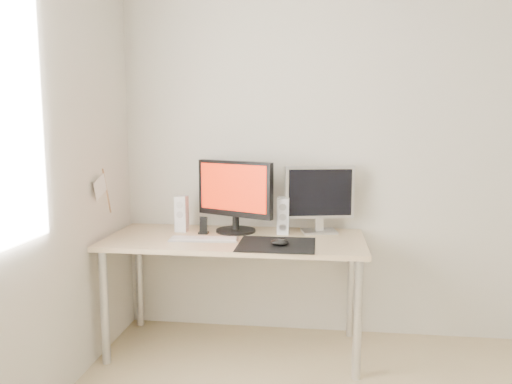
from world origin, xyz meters
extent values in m
plane|color=silver|center=(0.00, 1.75, 1.25)|extent=(3.50, 0.00, 3.50)
cube|color=black|center=(-0.66, 1.23, 0.73)|extent=(0.45, 0.40, 0.00)
ellipsoid|color=black|center=(-0.64, 1.20, 0.75)|extent=(0.10, 0.06, 0.04)
cube|color=#D1B587|center=(-0.93, 1.38, 0.71)|extent=(1.60, 0.70, 0.03)
cylinder|color=silver|center=(-1.67, 1.09, 0.35)|extent=(0.05, 0.05, 0.70)
cylinder|color=silver|center=(-0.19, 1.09, 0.35)|extent=(0.05, 0.05, 0.70)
cylinder|color=silver|center=(-1.67, 1.67, 0.35)|extent=(0.05, 0.05, 0.70)
cylinder|color=silver|center=(-0.19, 1.67, 0.35)|extent=(0.05, 0.05, 0.70)
cylinder|color=black|center=(-0.95, 1.54, 0.74)|extent=(0.34, 0.34, 0.02)
cylinder|color=black|center=(-0.95, 1.54, 0.81)|extent=(0.06, 0.06, 0.12)
cube|color=black|center=(-0.96, 1.53, 1.02)|extent=(0.52, 0.27, 0.36)
cube|color=red|center=(-0.97, 1.51, 1.03)|extent=(0.46, 0.21, 0.30)
cube|color=silver|center=(-0.41, 1.59, 0.74)|extent=(0.25, 0.20, 0.01)
cube|color=silver|center=(-0.41, 1.59, 0.80)|extent=(0.06, 0.05, 0.10)
cube|color=silver|center=(-0.41, 1.59, 0.99)|extent=(0.45, 0.14, 0.34)
cube|color=black|center=(-0.41, 1.57, 0.99)|extent=(0.40, 0.09, 0.30)
cube|color=white|center=(-1.31, 1.52, 0.85)|extent=(0.07, 0.09, 0.24)
cylinder|color=silver|center=(-1.31, 1.48, 0.78)|extent=(0.04, 0.01, 0.04)
cylinder|color=#AFAFB2|center=(-1.31, 1.48, 0.85)|extent=(0.04, 0.01, 0.04)
cylinder|color=#BCBDBF|center=(-1.31, 1.48, 0.91)|extent=(0.04, 0.01, 0.04)
cube|color=white|center=(-0.64, 1.52, 0.85)|extent=(0.07, 0.09, 0.24)
cylinder|color=silver|center=(-0.64, 1.48, 0.78)|extent=(0.04, 0.01, 0.04)
cylinder|color=#BABABC|center=(-0.64, 1.48, 0.85)|extent=(0.04, 0.01, 0.04)
cylinder|color=#B1B1B3|center=(-0.64, 1.48, 0.91)|extent=(0.04, 0.01, 0.04)
cube|color=#BDBDBF|center=(-1.11, 1.28, 0.73)|extent=(0.43, 0.15, 0.01)
cube|color=white|center=(-1.11, 1.28, 0.74)|extent=(0.41, 0.13, 0.01)
cube|color=black|center=(-1.15, 1.46, 0.74)|extent=(0.06, 0.05, 0.01)
cube|color=black|center=(-1.15, 1.46, 0.79)|extent=(0.05, 0.02, 0.10)
cylinder|color=#A57F54|center=(-1.72, 1.30, 1.02)|extent=(0.01, 0.10, 0.29)
cube|color=white|center=(-1.72, 1.21, 1.06)|extent=(0.00, 0.19, 0.15)
camera|label=1|loc=(-0.42, -1.62, 1.44)|focal=35.00mm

